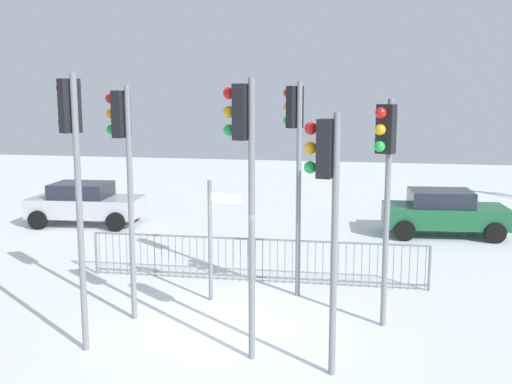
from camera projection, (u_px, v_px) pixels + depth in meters
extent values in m
plane|color=white|center=(224.00, 330.00, 11.32)|extent=(60.00, 60.00, 0.00)
cylinder|color=slate|center=(131.00, 205.00, 11.55)|extent=(0.11, 0.11, 4.63)
cube|color=black|center=(121.00, 114.00, 11.34)|extent=(0.30, 0.37, 0.90)
sphere|color=red|center=(110.00, 98.00, 11.41)|extent=(0.20, 0.20, 0.20)
sphere|color=orange|center=(111.00, 114.00, 11.46)|extent=(0.20, 0.20, 0.20)
sphere|color=green|center=(112.00, 130.00, 11.51)|extent=(0.20, 0.20, 0.20)
cylinder|color=slate|center=(252.00, 223.00, 9.73)|extent=(0.11, 0.11, 4.72)
cube|color=black|center=(243.00, 112.00, 9.52)|extent=(0.30, 0.37, 0.90)
sphere|color=red|center=(229.00, 93.00, 9.58)|extent=(0.20, 0.20, 0.20)
sphere|color=orange|center=(229.00, 112.00, 9.63)|extent=(0.20, 0.20, 0.20)
sphere|color=green|center=(229.00, 130.00, 9.68)|extent=(0.20, 0.20, 0.20)
cylinder|color=slate|center=(80.00, 216.00, 10.06)|extent=(0.11, 0.11, 4.81)
cube|color=black|center=(70.00, 106.00, 9.88)|extent=(0.36, 0.39, 0.90)
sphere|color=red|center=(62.00, 88.00, 10.01)|extent=(0.20, 0.20, 0.20)
sphere|color=orange|center=(63.00, 106.00, 10.06)|extent=(0.20, 0.20, 0.20)
sphere|color=green|center=(64.00, 124.00, 10.11)|extent=(0.20, 0.20, 0.20)
cylinder|color=slate|center=(299.00, 191.00, 12.91)|extent=(0.11, 0.11, 4.74)
cube|color=black|center=(295.00, 107.00, 12.75)|extent=(0.38, 0.38, 0.90)
sphere|color=red|center=(288.00, 93.00, 12.91)|extent=(0.20, 0.20, 0.20)
sphere|color=orange|center=(288.00, 107.00, 12.95)|extent=(0.20, 0.20, 0.20)
sphere|color=green|center=(288.00, 121.00, 13.00)|extent=(0.20, 0.20, 0.20)
cylinder|color=slate|center=(387.00, 215.00, 11.21)|extent=(0.11, 0.11, 4.38)
cube|color=black|center=(386.00, 129.00, 10.81)|extent=(0.38, 0.34, 0.90)
sphere|color=red|center=(381.00, 113.00, 10.57)|extent=(0.20, 0.20, 0.20)
sphere|color=orange|center=(380.00, 130.00, 10.61)|extent=(0.20, 0.20, 0.20)
sphere|color=green|center=(380.00, 146.00, 10.66)|extent=(0.20, 0.20, 0.20)
cylinder|color=slate|center=(334.00, 248.00, 9.20)|extent=(0.11, 0.11, 4.18)
cube|color=black|center=(326.00, 149.00, 9.02)|extent=(0.29, 0.36, 0.90)
sphere|color=red|center=(311.00, 129.00, 9.08)|extent=(0.20, 0.20, 0.20)
sphere|color=orange|center=(311.00, 148.00, 9.12)|extent=(0.20, 0.20, 0.20)
sphere|color=green|center=(310.00, 167.00, 9.17)|extent=(0.20, 0.20, 0.20)
cylinder|color=slate|center=(210.00, 241.00, 12.77)|extent=(0.09, 0.09, 2.65)
cube|color=white|center=(227.00, 198.00, 12.47)|extent=(0.69, 0.16, 0.22)
cube|color=slate|center=(255.00, 239.00, 14.11)|extent=(8.10, 0.28, 0.04)
cube|color=slate|center=(255.00, 277.00, 14.26)|extent=(8.10, 0.28, 0.04)
cylinder|color=slate|center=(100.00, 253.00, 14.84)|extent=(0.02, 0.02, 1.05)
cylinder|color=slate|center=(106.00, 254.00, 14.81)|extent=(0.02, 0.02, 1.05)
cylinder|color=slate|center=(113.00, 254.00, 14.78)|extent=(0.02, 0.02, 1.05)
cylinder|color=slate|center=(120.00, 254.00, 14.75)|extent=(0.02, 0.02, 1.05)
cylinder|color=slate|center=(127.00, 255.00, 14.72)|extent=(0.02, 0.02, 1.05)
cylinder|color=slate|center=(134.00, 255.00, 14.69)|extent=(0.02, 0.02, 1.05)
cylinder|color=slate|center=(141.00, 255.00, 14.66)|extent=(0.02, 0.02, 1.05)
cylinder|color=slate|center=(148.00, 256.00, 14.63)|extent=(0.02, 0.02, 1.05)
cylinder|color=slate|center=(155.00, 256.00, 14.60)|extent=(0.02, 0.02, 1.05)
cylinder|color=slate|center=(162.00, 256.00, 14.58)|extent=(0.02, 0.02, 1.05)
cylinder|color=slate|center=(169.00, 256.00, 14.55)|extent=(0.02, 0.02, 1.05)
cylinder|color=slate|center=(176.00, 257.00, 14.52)|extent=(0.02, 0.02, 1.05)
cylinder|color=slate|center=(183.00, 257.00, 14.49)|extent=(0.02, 0.02, 1.05)
cylinder|color=slate|center=(190.00, 257.00, 14.46)|extent=(0.02, 0.02, 1.05)
cylinder|color=slate|center=(197.00, 258.00, 14.43)|extent=(0.02, 0.02, 1.05)
cylinder|color=slate|center=(204.00, 258.00, 14.40)|extent=(0.02, 0.02, 1.05)
cylinder|color=slate|center=(211.00, 258.00, 14.37)|extent=(0.02, 0.02, 1.05)
cylinder|color=slate|center=(219.00, 259.00, 14.34)|extent=(0.02, 0.02, 1.05)
cylinder|color=slate|center=(226.00, 259.00, 14.31)|extent=(0.02, 0.02, 1.05)
cylinder|color=slate|center=(233.00, 259.00, 14.28)|extent=(0.02, 0.02, 1.05)
cylinder|color=slate|center=(240.00, 260.00, 14.25)|extent=(0.02, 0.02, 1.05)
cylinder|color=slate|center=(248.00, 260.00, 14.22)|extent=(0.02, 0.02, 1.05)
cylinder|color=slate|center=(255.00, 260.00, 14.19)|extent=(0.02, 0.02, 1.05)
cylinder|color=slate|center=(263.00, 261.00, 14.16)|extent=(0.02, 0.02, 1.05)
cylinder|color=slate|center=(270.00, 261.00, 14.13)|extent=(0.02, 0.02, 1.05)
cylinder|color=slate|center=(277.00, 262.00, 14.10)|extent=(0.02, 0.02, 1.05)
cylinder|color=slate|center=(285.00, 262.00, 14.08)|extent=(0.02, 0.02, 1.05)
cylinder|color=slate|center=(293.00, 262.00, 14.05)|extent=(0.02, 0.02, 1.05)
cylinder|color=slate|center=(300.00, 263.00, 14.02)|extent=(0.02, 0.02, 1.05)
cylinder|color=slate|center=(308.00, 263.00, 13.99)|extent=(0.02, 0.02, 1.05)
cylinder|color=slate|center=(315.00, 263.00, 13.96)|extent=(0.02, 0.02, 1.05)
cylinder|color=slate|center=(323.00, 264.00, 13.93)|extent=(0.02, 0.02, 1.05)
cylinder|color=slate|center=(331.00, 264.00, 13.90)|extent=(0.02, 0.02, 1.05)
cylinder|color=slate|center=(338.00, 264.00, 13.87)|extent=(0.02, 0.02, 1.05)
cylinder|color=slate|center=(346.00, 265.00, 13.84)|extent=(0.02, 0.02, 1.05)
cylinder|color=slate|center=(354.00, 265.00, 13.81)|extent=(0.02, 0.02, 1.05)
cylinder|color=slate|center=(362.00, 265.00, 13.78)|extent=(0.02, 0.02, 1.05)
cylinder|color=slate|center=(370.00, 266.00, 13.75)|extent=(0.02, 0.02, 1.05)
cylinder|color=slate|center=(377.00, 266.00, 13.72)|extent=(0.02, 0.02, 1.05)
cylinder|color=slate|center=(385.00, 266.00, 13.69)|extent=(0.02, 0.02, 1.05)
cylinder|color=slate|center=(393.00, 267.00, 13.66)|extent=(0.02, 0.02, 1.05)
cylinder|color=slate|center=(401.00, 267.00, 13.63)|extent=(0.02, 0.02, 1.05)
cylinder|color=slate|center=(409.00, 268.00, 13.60)|extent=(0.02, 0.02, 1.05)
cylinder|color=slate|center=(417.00, 268.00, 13.57)|extent=(0.02, 0.02, 1.05)
cylinder|color=slate|center=(426.00, 268.00, 13.55)|extent=(0.02, 0.02, 1.05)
cylinder|color=slate|center=(96.00, 253.00, 14.85)|extent=(0.06, 0.06, 1.05)
cylinder|color=slate|center=(430.00, 269.00, 13.53)|extent=(0.06, 0.06, 1.05)
cube|color=#B2B5BA|center=(86.00, 206.00, 20.48)|extent=(3.93, 2.01, 0.65)
cube|color=#1E232D|center=(81.00, 191.00, 20.40)|extent=(2.02, 1.65, 0.55)
cylinder|color=black|center=(132.00, 212.00, 21.21)|extent=(0.66, 0.27, 0.64)
cylinder|color=black|center=(116.00, 222.00, 19.54)|extent=(0.66, 0.27, 0.64)
cylinder|color=black|center=(60.00, 210.00, 21.51)|extent=(0.66, 0.27, 0.64)
cylinder|color=black|center=(38.00, 220.00, 19.85)|extent=(0.66, 0.27, 0.64)
cube|color=#195933|center=(444.00, 216.00, 18.90)|extent=(3.93, 2.02, 0.65)
cube|color=#1E232D|center=(440.00, 199.00, 18.83)|extent=(2.02, 1.66, 0.55)
cylinder|color=black|center=(481.00, 221.00, 19.64)|extent=(0.66, 0.27, 0.64)
cylinder|color=black|center=(495.00, 233.00, 17.97)|extent=(0.66, 0.27, 0.64)
cylinder|color=black|center=(398.00, 219.00, 19.93)|extent=(0.66, 0.27, 0.64)
cylinder|color=black|center=(405.00, 231.00, 18.26)|extent=(0.66, 0.27, 0.64)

